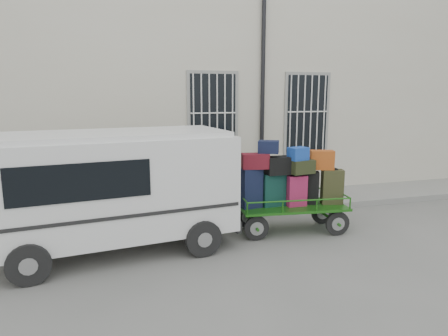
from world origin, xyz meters
TOP-DOWN VIEW (x-y plane):
  - ground at (0.00, 0.00)m, footprint 80.00×80.00m
  - building at (0.00, 5.50)m, footprint 24.00×5.15m
  - sidewalk at (0.00, 2.20)m, footprint 24.00×1.70m
  - luggage_cart at (0.49, 0.19)m, footprint 2.63×1.25m
  - van at (-3.02, 0.19)m, footprint 4.53×2.38m

SIDE VIEW (x-z plane):
  - ground at x=0.00m, z-range 0.00..0.00m
  - sidewalk at x=0.00m, z-range 0.00..0.15m
  - luggage_cart at x=0.49m, z-range 0.01..1.94m
  - van at x=-3.02m, z-range 0.16..2.35m
  - building at x=0.00m, z-range 0.00..6.00m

